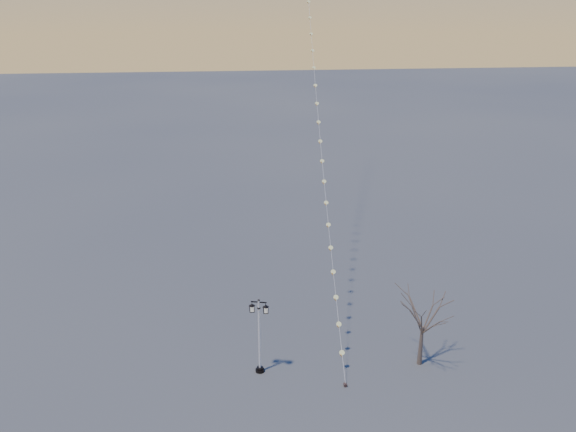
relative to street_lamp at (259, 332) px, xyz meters
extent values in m
plane|color=#484A48|center=(3.44, -2.46, -2.49)|extent=(300.00, 300.00, 0.00)
cylinder|color=black|center=(0.00, 0.00, -2.42)|extent=(0.50, 0.50, 0.14)
cylinder|color=black|center=(0.00, 0.00, -2.28)|extent=(0.36, 0.36, 0.12)
cylinder|color=white|center=(0.00, 0.00, -0.12)|extent=(0.12, 0.12, 4.19)
cylinder|color=black|center=(0.00, 0.00, 1.48)|extent=(0.18, 0.18, 0.05)
cube|color=black|center=(0.00, 0.00, 1.84)|extent=(0.83, 0.28, 0.05)
sphere|color=black|center=(0.00, 0.00, 1.95)|extent=(0.12, 0.12, 0.12)
pyramid|color=black|center=(-0.36, 0.10, 1.71)|extent=(0.39, 0.39, 0.12)
cube|color=beige|center=(-0.36, 0.10, 1.43)|extent=(0.23, 0.23, 0.30)
cube|color=black|center=(-0.36, 0.10, 1.26)|extent=(0.27, 0.27, 0.04)
pyramid|color=black|center=(0.36, -0.10, 1.71)|extent=(0.39, 0.39, 0.12)
cube|color=beige|center=(0.36, -0.10, 1.43)|extent=(0.23, 0.23, 0.30)
cube|color=black|center=(0.36, -0.10, 1.26)|extent=(0.27, 0.27, 0.04)
cone|color=#4F4135|center=(9.05, -0.26, -1.29)|extent=(0.28, 0.28, 2.41)
cylinder|color=#35241E|center=(4.44, -1.87, -2.39)|extent=(0.19, 0.19, 0.19)
cylinder|color=black|center=(4.44, -1.87, -2.37)|extent=(0.03, 0.03, 0.24)
cone|color=#FD9F2C|center=(5.89, 19.11, 12.35)|extent=(0.08, 0.08, 0.27)
cylinder|color=white|center=(4.44, -1.87, -1.91)|extent=(0.02, 0.02, 0.78)
camera|label=1|loc=(-1.60, -28.34, 17.04)|focal=37.37mm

